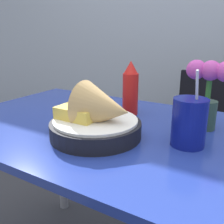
% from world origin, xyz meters
% --- Properties ---
extents(dining_table, '(1.25, 0.72, 0.75)m').
position_xyz_m(dining_table, '(0.00, 0.00, 0.64)').
color(dining_table, '#233893').
rests_on(dining_table, ground_plane).
extents(chair_far_window, '(0.40, 0.40, 0.84)m').
position_xyz_m(chair_far_window, '(0.16, 0.75, 0.50)').
color(chair_far_window, black).
rests_on(chair_far_window, ground_plane).
extents(food_basket, '(0.28, 0.28, 0.17)m').
position_xyz_m(food_basket, '(-0.02, -0.11, 0.81)').
color(food_basket, black).
rests_on(food_basket, dining_table).
extents(ketchup_bottle, '(0.06, 0.06, 0.21)m').
position_xyz_m(ketchup_bottle, '(-0.04, 0.15, 0.85)').
color(ketchup_bottle, red).
rests_on(ketchup_bottle, dining_table).
extents(drink_cup, '(0.09, 0.09, 0.22)m').
position_xyz_m(drink_cup, '(0.23, -0.03, 0.81)').
color(drink_cup, navy).
rests_on(drink_cup, dining_table).
extents(flower_vase, '(0.15, 0.07, 0.22)m').
position_xyz_m(flower_vase, '(0.24, 0.13, 0.89)').
color(flower_vase, '#2D4738').
rests_on(flower_vase, dining_table).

